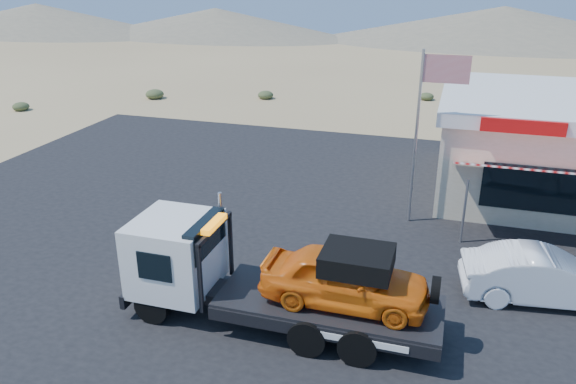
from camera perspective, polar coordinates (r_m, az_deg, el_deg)
name	(u,v)px	position (r m, az deg, el deg)	size (l,w,h in m)	color
ground	(239,261)	(17.51, -4.96, -7.00)	(120.00, 120.00, 0.00)	#987E56
asphalt_lot	(325,229)	(19.51, 3.80, -3.73)	(32.00, 24.00, 0.02)	black
tow_truck	(273,274)	(13.99, -1.58, -8.31)	(7.80, 2.31, 2.61)	black
white_sedan	(544,277)	(16.68, 24.60, -7.82)	(1.50, 4.30, 1.42)	silver
jerky_store	(576,146)	(24.45, 27.25, 4.16)	(10.40, 9.97, 3.90)	beige
flagpole	(425,119)	(19.26, 13.73, 7.24)	(1.55, 0.10, 6.00)	#99999E
desert_scrub	(49,136)	(31.76, -23.13, 5.29)	(27.00, 33.30, 0.66)	#364525
distant_hills	(332,24)	(71.34, 4.45, 16.63)	(126.00, 48.00, 4.20)	#726B59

